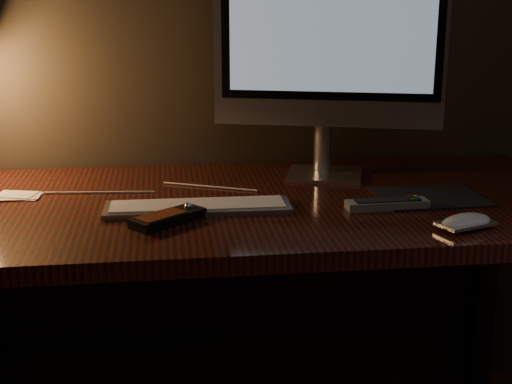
{
  "coord_description": "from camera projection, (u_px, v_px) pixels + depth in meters",
  "views": [
    {
      "loc": [
        -0.21,
        0.26,
        1.21
      ],
      "look_at": [
        -0.01,
        1.73,
        0.8
      ],
      "focal_mm": 50.0,
      "sensor_mm": 36.0,
      "label": 1
    }
  ],
  "objects": [
    {
      "name": "tv_remote",
      "position": [
        387.0,
        204.0,
        1.6
      ],
      "size": [
        0.19,
        0.05,
        0.02
      ],
      "rotation": [
        0.0,
        0.0,
        0.02
      ],
      "color": "gray",
      "rests_on": "desk"
    },
    {
      "name": "mouse",
      "position": [
        466.0,
        224.0,
        1.45
      ],
      "size": [
        0.13,
        0.1,
        0.02
      ],
      "primitive_type": "ellipsoid",
      "rotation": [
        0.0,
        0.0,
        0.35
      ],
      "color": "white",
      "rests_on": "desk"
    },
    {
      "name": "desk",
      "position": [
        252.0,
        240.0,
        1.78
      ],
      "size": [
        1.6,
        0.75,
        0.75
      ],
      "color": "#3C140D",
      "rests_on": "ground"
    },
    {
      "name": "mousepad",
      "position": [
        430.0,
        197.0,
        1.69
      ],
      "size": [
        0.25,
        0.21,
        0.0
      ],
      "primitive_type": "cube",
      "rotation": [
        0.0,
        0.0,
        0.04
      ],
      "color": "black",
      "rests_on": "desk"
    },
    {
      "name": "media_remote",
      "position": [
        168.0,
        218.0,
        1.5
      ],
      "size": [
        0.17,
        0.15,
        0.03
      ],
      "rotation": [
        0.0,
        0.0,
        0.69
      ],
      "color": "black",
      "rests_on": "desk"
    },
    {
      "name": "keyboard",
      "position": [
        198.0,
        207.0,
        1.59
      ],
      "size": [
        0.42,
        0.12,
        0.02
      ],
      "primitive_type": "cube",
      "rotation": [
        0.0,
        0.0,
        -0.02
      ],
      "color": "silver",
      "rests_on": "desk"
    },
    {
      "name": "cable",
      "position": [
        155.0,
        191.0,
        1.74
      ],
      "size": [
        0.5,
        0.16,
        0.0
      ],
      "primitive_type": "cylinder",
      "rotation": [
        0.0,
        1.57,
        -0.3
      ],
      "color": "white",
      "rests_on": "desk"
    },
    {
      "name": "papers",
      "position": [
        17.0,
        196.0,
        1.69
      ],
      "size": [
        0.12,
        0.09,
        0.01
      ],
      "primitive_type": "cube",
      "rotation": [
        0.0,
        0.0,
        -0.15
      ],
      "color": "white",
      "rests_on": "desk"
    },
    {
      "name": "monitor",
      "position": [
        329.0,
        36.0,
        1.78
      ],
      "size": [
        0.57,
        0.22,
        0.61
      ],
      "rotation": [
        0.0,
        0.0,
        -0.29
      ],
      "color": "silver",
      "rests_on": "desk"
    }
  ]
}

